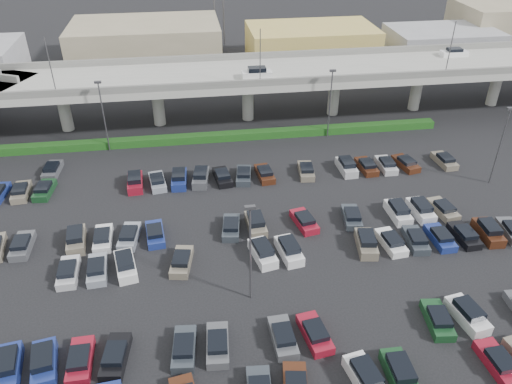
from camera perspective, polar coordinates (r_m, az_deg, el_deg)
ground at (r=53.48m, az=-1.78°, el=-5.99°), size 280.00×280.00×0.00m
overpass at (r=78.30m, az=-4.84°, el=12.77°), size 150.00×13.00×15.80m
hedge at (r=74.36m, az=-4.06°, el=6.32°), size 66.00×1.60×1.10m
parked_cars at (r=50.16m, az=-2.50°, el=-8.15°), size 62.97×41.64×1.67m
light_poles at (r=51.33m, az=-6.73°, el=0.48°), size 66.90×48.38×10.30m
distant_buildings at (r=108.87m, az=0.96°, el=16.78°), size 138.00×24.00×9.00m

